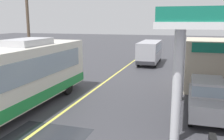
# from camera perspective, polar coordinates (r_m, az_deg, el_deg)

# --- Properties ---
(ground) EXTENTS (120.00, 120.00, 0.00)m
(ground) POSITION_cam_1_polar(r_m,az_deg,el_deg) (25.88, 3.23, 0.80)
(ground) COLOR #38383D
(lane_divider_stripe) EXTENTS (0.16, 50.00, 0.01)m
(lane_divider_stripe) POSITION_cam_1_polar(r_m,az_deg,el_deg) (21.14, 0.03, -1.52)
(lane_divider_stripe) COLOR #D8CC4C
(lane_divider_stripe) RESTS_ON ground
(coach_bus_main) EXTENTS (2.60, 11.04, 3.69)m
(coach_bus_main) POSITION_cam_1_polar(r_m,az_deg,el_deg) (13.84, -20.62, -1.73)
(coach_bus_main) COLOR silver
(coach_bus_main) RESTS_ON ground
(car_at_pump) EXTENTS (1.70, 4.20, 1.82)m
(car_at_pump) POSITION_cam_1_polar(r_m,az_deg,el_deg) (13.21, 20.90, -5.52)
(car_at_pump) COLOR #B2B2B7
(car_at_pump) RESTS_ON ground
(minibus_opposing_lane) EXTENTS (2.04, 6.13, 2.44)m
(minibus_opposing_lane) POSITION_cam_1_polar(r_m,az_deg,el_deg) (27.64, 8.61, 4.44)
(minibus_opposing_lane) COLOR #A5A5AD
(minibus_opposing_lane) RESTS_ON ground
(utility_pole_roadside) EXTENTS (1.80, 0.24, 7.03)m
(utility_pole_roadside) POSITION_cam_1_polar(r_m,az_deg,el_deg) (22.06, -18.51, 8.12)
(utility_pole_roadside) COLOR brown
(utility_pole_roadside) RESTS_ON ground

